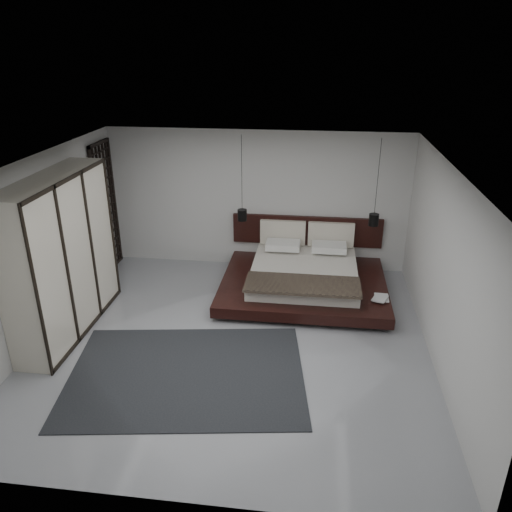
# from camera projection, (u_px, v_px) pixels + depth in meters

# --- Properties ---
(floor) EXTENTS (6.00, 6.00, 0.00)m
(floor) POSITION_uv_depth(u_px,v_px,m) (233.00, 342.00, 7.84)
(floor) COLOR gray
(floor) RESTS_ON ground
(ceiling) EXTENTS (6.00, 6.00, 0.00)m
(ceiling) POSITION_uv_depth(u_px,v_px,m) (229.00, 165.00, 6.72)
(ceiling) COLOR white
(ceiling) RESTS_ON wall_back
(wall_back) EXTENTS (6.00, 0.00, 6.00)m
(wall_back) POSITION_uv_depth(u_px,v_px,m) (257.00, 200.00, 10.01)
(wall_back) COLOR silver
(wall_back) RESTS_ON floor
(wall_front) EXTENTS (6.00, 0.00, 6.00)m
(wall_front) POSITION_uv_depth(u_px,v_px,m) (175.00, 392.00, 4.55)
(wall_front) COLOR silver
(wall_front) RESTS_ON floor
(wall_left) EXTENTS (0.00, 6.00, 6.00)m
(wall_left) POSITION_uv_depth(u_px,v_px,m) (38.00, 250.00, 7.63)
(wall_left) COLOR silver
(wall_left) RESTS_ON floor
(wall_right) EXTENTS (0.00, 6.00, 6.00)m
(wall_right) POSITION_uv_depth(u_px,v_px,m) (444.00, 271.00, 6.93)
(wall_right) COLOR silver
(wall_right) RESTS_ON floor
(lattice_screen) EXTENTS (0.05, 0.90, 2.60)m
(lattice_screen) POSITION_uv_depth(u_px,v_px,m) (106.00, 208.00, 9.89)
(lattice_screen) COLOR black
(lattice_screen) RESTS_ON floor
(bed) EXTENTS (3.01, 2.48, 1.12)m
(bed) POSITION_uv_depth(u_px,v_px,m) (304.00, 276.00, 9.33)
(bed) COLOR black
(bed) RESTS_ON floor
(book_lower) EXTENTS (0.26, 0.33, 0.03)m
(book_lower) POSITION_uv_depth(u_px,v_px,m) (374.00, 297.00, 8.56)
(book_lower) COLOR #99724C
(book_lower) RESTS_ON bed
(book_upper) EXTENTS (0.32, 0.37, 0.02)m
(book_upper) POSITION_uv_depth(u_px,v_px,m) (373.00, 297.00, 8.52)
(book_upper) COLOR #99724C
(book_upper) RESTS_ON book_lower
(pendant_left) EXTENTS (0.18, 0.18, 1.62)m
(pendant_left) POSITION_uv_depth(u_px,v_px,m) (242.00, 215.00, 9.53)
(pendant_left) COLOR black
(pendant_left) RESTS_ON ceiling
(pendant_right) EXTENTS (0.18, 0.18, 1.62)m
(pendant_right) POSITION_uv_depth(u_px,v_px,m) (374.00, 219.00, 9.24)
(pendant_right) COLOR black
(pendant_right) RESTS_ON ceiling
(wardrobe) EXTENTS (0.61, 2.59, 2.54)m
(wardrobe) POSITION_uv_depth(u_px,v_px,m) (62.00, 256.00, 7.74)
(wardrobe) COLOR beige
(wardrobe) RESTS_ON floor
(rug) EXTENTS (3.59, 2.80, 0.01)m
(rug) POSITION_uv_depth(u_px,v_px,m) (187.00, 374.00, 7.07)
(rug) COLOR black
(rug) RESTS_ON floor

